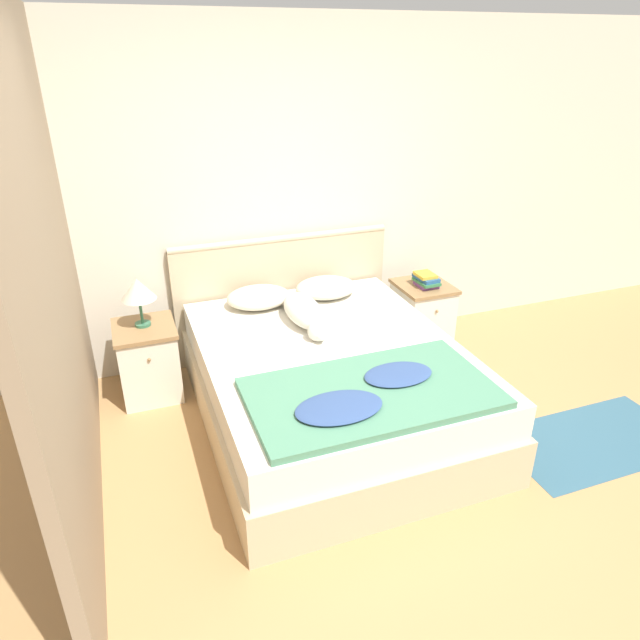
{
  "coord_description": "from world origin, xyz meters",
  "views": [
    {
      "loc": [
        -1.09,
        -2.03,
        2.33
      ],
      "look_at": [
        0.11,
        1.2,
        0.66
      ],
      "focal_mm": 32.0,
      "sensor_mm": 36.0,
      "label": 1
    }
  ],
  "objects": [
    {
      "name": "ground_plane",
      "position": [
        0.0,
        0.0,
        0.0
      ],
      "size": [
        16.0,
        16.0,
        0.0
      ],
      "primitive_type": "plane",
      "color": "tan"
    },
    {
      "name": "quilt",
      "position": [
        0.1,
        0.37,
        0.59
      ],
      "size": [
        1.37,
        0.77,
        0.07
      ],
      "color": "#4C8466",
      "rests_on": "bed"
    },
    {
      "name": "wall_back",
      "position": [
        0.0,
        2.13,
        1.27
      ],
      "size": [
        9.0,
        0.06,
        2.55
      ],
      "color": "beige",
      "rests_on": "ground_plane"
    },
    {
      "name": "nightstand_left",
      "position": [
        -1.01,
        1.74,
        0.28
      ],
      "size": [
        0.43,
        0.47,
        0.55
      ],
      "color": "silver",
      "rests_on": "ground_plane"
    },
    {
      "name": "headboard",
      "position": [
        0.11,
        2.06,
        0.52
      ],
      "size": [
        1.75,
        0.06,
        1.0
      ],
      "color": "#C6B28E",
      "rests_on": "ground_plane"
    },
    {
      "name": "nightstand_right",
      "position": [
        1.23,
        1.74,
        0.28
      ],
      "size": [
        0.43,
        0.47,
        0.55
      ],
      "color": "silver",
      "rests_on": "ground_plane"
    },
    {
      "name": "rug",
      "position": [
        1.63,
        0.16,
        0.0
      ],
      "size": [
        1.22,
        0.67,
        0.0
      ],
      "color": "#335B70",
      "rests_on": "ground_plane"
    },
    {
      "name": "pillow_right",
      "position": [
        0.38,
        1.79,
        0.63
      ],
      "size": [
        0.48,
        0.39,
        0.14
      ],
      "color": "beige",
      "rests_on": "bed"
    },
    {
      "name": "pillow_left",
      "position": [
        -0.16,
        1.79,
        0.63
      ],
      "size": [
        0.48,
        0.39,
        0.14
      ],
      "color": "beige",
      "rests_on": "bed"
    },
    {
      "name": "bed",
      "position": [
        0.11,
        0.99,
        0.28
      ],
      "size": [
        1.67,
        2.09,
        0.56
      ],
      "color": "#C6B28E",
      "rests_on": "ground_plane"
    },
    {
      "name": "table_lamp",
      "position": [
        -1.01,
        1.77,
        0.82
      ],
      "size": [
        0.24,
        0.24,
        0.35
      ],
      "color": "#336B4C",
      "rests_on": "nightstand_left"
    },
    {
      "name": "dog",
      "position": [
        0.06,
        1.38,
        0.64
      ],
      "size": [
        0.24,
        0.75,
        0.18
      ],
      "color": "silver",
      "rests_on": "bed"
    },
    {
      "name": "wall_side_left",
      "position": [
        -1.42,
        1.05,
        1.27
      ],
      "size": [
        0.06,
        3.1,
        2.55
      ],
      "color": "gray",
      "rests_on": "ground_plane"
    },
    {
      "name": "book_stack",
      "position": [
        1.22,
        1.72,
        0.6
      ],
      "size": [
        0.16,
        0.24,
        0.11
      ],
      "color": "#703D7F",
      "rests_on": "nightstand_right"
    }
  ]
}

